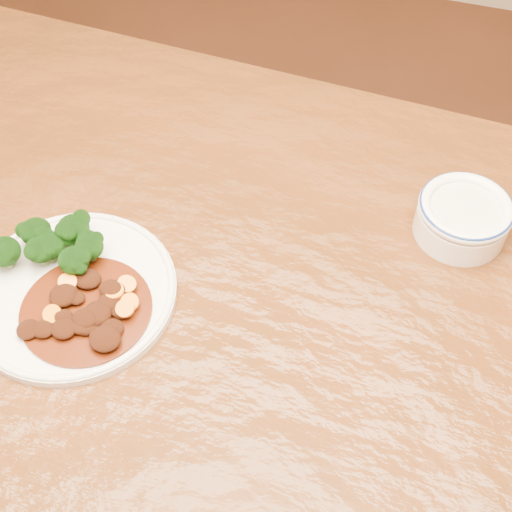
% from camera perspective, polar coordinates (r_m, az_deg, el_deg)
% --- Properties ---
extents(dining_table, '(1.55, 0.98, 0.75)m').
position_cam_1_polar(dining_table, '(0.88, -0.85, -8.28)').
color(dining_table, '#52270E').
rests_on(dining_table, ground).
extents(dinner_plate, '(0.24, 0.24, 0.02)m').
position_cam_1_polar(dinner_plate, '(0.86, -14.46, -2.79)').
color(dinner_plate, white).
rests_on(dinner_plate, dining_table).
extents(broccoli_florets, '(0.13, 0.10, 0.04)m').
position_cam_1_polar(broccoli_florets, '(0.87, -16.13, 0.88)').
color(broccoli_florets, olive).
rests_on(broccoli_florets, dinner_plate).
extents(mince_stew, '(0.15, 0.15, 0.02)m').
position_cam_1_polar(mince_stew, '(0.82, -13.39, -4.36)').
color(mince_stew, '#431407').
rests_on(mince_stew, dinner_plate).
extents(dip_bowl, '(0.12, 0.12, 0.05)m').
position_cam_1_polar(dip_bowl, '(0.91, 16.24, 3.08)').
color(dip_bowl, white).
rests_on(dip_bowl, dining_table).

